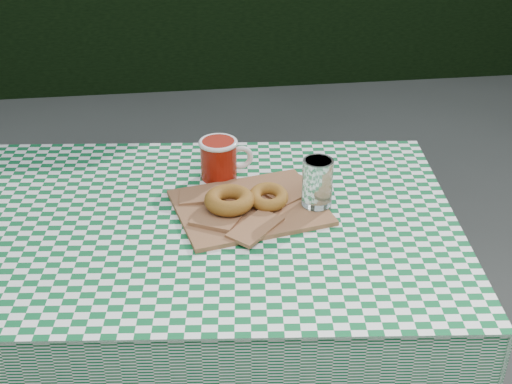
{
  "coord_description": "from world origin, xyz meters",
  "views": [
    {
      "loc": [
        -0.11,
        -1.2,
        1.59
      ],
      "look_at": [
        0.07,
        0.18,
        0.79
      ],
      "focal_mm": 48.4,
      "sensor_mm": 36.0,
      "label": 1
    }
  ],
  "objects_px": {
    "table": "(203,346)",
    "drinking_glass": "(317,185)",
    "coffee_mug": "(219,159)",
    "paper_bag": "(250,206)"
  },
  "relations": [
    {
      "from": "paper_bag",
      "to": "drinking_glass",
      "type": "bearing_deg",
      "value": -6.12
    },
    {
      "from": "coffee_mug",
      "to": "paper_bag",
      "type": "bearing_deg",
      "value": -74.42
    },
    {
      "from": "coffee_mug",
      "to": "table",
      "type": "bearing_deg",
      "value": -113.26
    },
    {
      "from": "table",
      "to": "drinking_glass",
      "type": "xyz_separation_m",
      "value": [
        0.28,
        0.01,
        0.44
      ]
    },
    {
      "from": "coffee_mug",
      "to": "drinking_glass",
      "type": "bearing_deg",
      "value": -44.31
    },
    {
      "from": "paper_bag",
      "to": "drinking_glass",
      "type": "distance_m",
      "value": 0.16
    },
    {
      "from": "paper_bag",
      "to": "coffee_mug",
      "type": "distance_m",
      "value": 0.18
    },
    {
      "from": "paper_bag",
      "to": "coffee_mug",
      "type": "height_order",
      "value": "coffee_mug"
    },
    {
      "from": "table",
      "to": "coffee_mug",
      "type": "relative_size",
      "value": 6.49
    },
    {
      "from": "coffee_mug",
      "to": "drinking_glass",
      "type": "distance_m",
      "value": 0.28
    }
  ]
}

